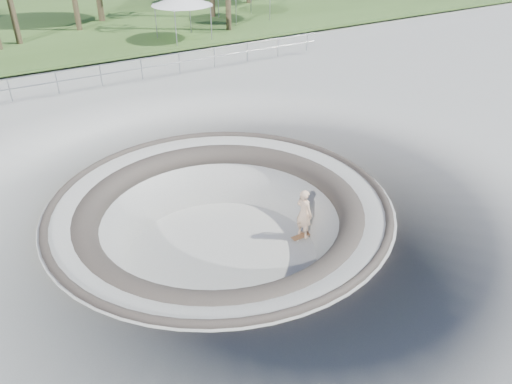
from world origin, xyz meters
TOP-DOWN VIEW (x-y plane):
  - ground at (0.00, 0.00)m, footprint 180.00×180.00m
  - skate_bowl at (0.00, 0.00)m, footprint 14.00×14.00m
  - grass_strip at (0.00, 34.00)m, footprint 180.00×36.00m
  - distant_hills at (3.78, 57.17)m, footprint 103.20×45.00m
  - safety_railing at (0.00, 12.00)m, footprint 25.00×0.06m
  - skateboard at (2.70, -0.66)m, footprint 0.83×0.24m
  - skater at (2.70, -0.66)m, footprint 0.52×0.70m
  - canopy_white at (6.96, 18.00)m, footprint 5.21×5.21m

SIDE VIEW (x-z plane):
  - distant_hills at x=3.78m, z-range -21.32..7.28m
  - skateboard at x=2.70m, z-range -1.88..-1.79m
  - skate_bowl at x=0.00m, z-range -3.88..0.22m
  - skater at x=2.70m, z-range -1.81..-0.08m
  - ground at x=0.00m, z-range 0.00..0.00m
  - grass_strip at x=0.00m, z-range 0.16..0.28m
  - safety_railing at x=0.00m, z-range 0.18..1.20m
  - canopy_white at x=6.96m, z-range 1.27..3.92m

